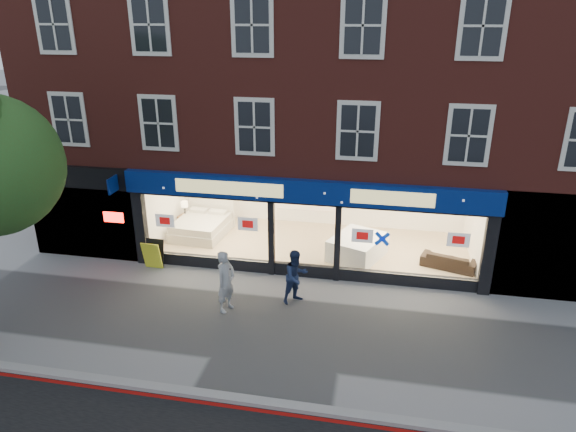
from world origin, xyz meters
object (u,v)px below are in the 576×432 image
(sofa, at_px, (449,260))
(pedestrian_blue, at_px, (296,277))
(mattress_stack, at_px, (357,247))
(display_bed, at_px, (202,225))
(pedestrian_grey, at_px, (226,281))
(a_board, at_px, (153,254))

(sofa, distance_m, pedestrian_blue, 5.43)
(sofa, bearing_deg, mattress_stack, 13.12)
(display_bed, bearing_deg, pedestrian_blue, -38.94)
(display_bed, xyz_separation_m, pedestrian_blue, (4.32, -4.01, 0.36))
(sofa, distance_m, pedestrian_grey, 7.44)
(mattress_stack, xyz_separation_m, a_board, (-6.58, -1.90, 0.01))
(pedestrian_grey, distance_m, pedestrian_blue, 2.03)
(sofa, height_order, a_board, a_board)
(display_bed, relative_size, pedestrian_blue, 1.44)
(mattress_stack, distance_m, a_board, 6.85)
(pedestrian_grey, xyz_separation_m, pedestrian_blue, (1.85, 0.82, -0.09))
(pedestrian_blue, bearing_deg, display_bed, 90.98)
(mattress_stack, bearing_deg, sofa, -4.30)
(a_board, relative_size, pedestrian_blue, 0.60)
(pedestrian_blue, bearing_deg, sofa, -13.76)
(sofa, bearing_deg, display_bed, 10.27)
(display_bed, distance_m, a_board, 2.87)
(mattress_stack, bearing_deg, display_bed, 171.42)
(mattress_stack, height_order, pedestrian_blue, pedestrian_blue)
(display_bed, xyz_separation_m, mattress_stack, (5.89, -0.89, 0.02))
(mattress_stack, bearing_deg, a_board, -163.90)
(display_bed, xyz_separation_m, a_board, (-0.69, -2.79, 0.03))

